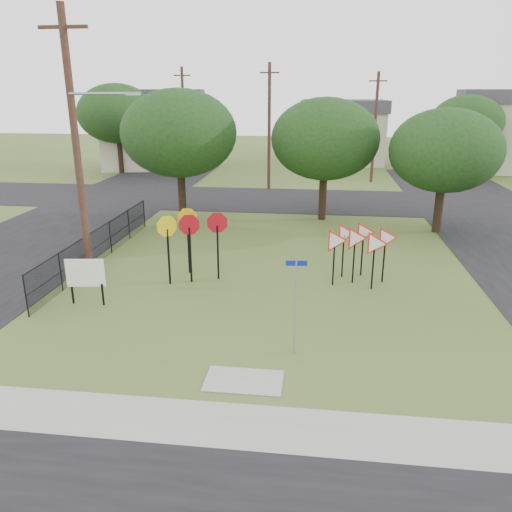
{
  "coord_description": "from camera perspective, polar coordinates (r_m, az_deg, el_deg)",
  "views": [
    {
      "loc": [
        1.69,
        -13.43,
        7.11
      ],
      "look_at": [
        -0.36,
        3.0,
        1.6
      ],
      "focal_mm": 35.0,
      "sensor_mm": 36.0,
      "label": 1
    }
  ],
  "objects": [
    {
      "name": "ground",
      "position": [
        15.29,
        -0.07,
        -9.31
      ],
      "size": [
        140.0,
        140.0,
        0.0
      ],
      "primitive_type": "plane",
      "color": "#3D5620"
    },
    {
      "name": "sidewalk",
      "position": [
        11.77,
        -2.76,
        -18.74
      ],
      "size": [
        30.0,
        1.6,
        0.02
      ],
      "primitive_type": "cube",
      "color": "gray",
      "rests_on": "ground"
    },
    {
      "name": "planting_strip",
      "position": [
        10.85,
        -3.92,
        -22.52
      ],
      "size": [
        30.0,
        0.8,
        0.02
      ],
      "primitive_type": "cube",
      "color": "#3D5620",
      "rests_on": "ground"
    },
    {
      "name": "street_left",
      "position": [
        28.05,
        -22.42,
        2.33
      ],
      "size": [
        8.0,
        50.0,
        0.02
      ],
      "primitive_type": "cube",
      "color": "black",
      "rests_on": "ground"
    },
    {
      "name": "street_far",
      "position": [
        34.22,
        4.14,
        6.39
      ],
      "size": [
        60.0,
        8.0,
        0.02
      ],
      "primitive_type": "cube",
      "color": "black",
      "rests_on": "ground"
    },
    {
      "name": "curb_pad",
      "position": [
        13.23,
        -1.41,
        -14.07
      ],
      "size": [
        2.0,
        1.2,
        0.02
      ],
      "primitive_type": "cube",
      "color": "gray",
      "rests_on": "ground"
    },
    {
      "name": "street_name_sign",
      "position": [
        13.77,
        4.53,
        -5.17
      ],
      "size": [
        0.58,
        0.08,
        2.8
      ],
      "color": "#93969B",
      "rests_on": "ground"
    },
    {
      "name": "stop_sign_cluster",
      "position": [
        19.33,
        -7.48,
        2.9
      ],
      "size": [
        2.5,
        1.64,
        2.71
      ],
      "color": "black",
      "rests_on": "ground"
    },
    {
      "name": "yield_sign_cluster",
      "position": [
        19.4,
        11.74,
        1.76
      ],
      "size": [
        2.89,
        1.66,
        2.28
      ],
      "color": "black",
      "rests_on": "ground"
    },
    {
      "name": "info_board",
      "position": [
        18.09,
        -18.92,
        -2.03
      ],
      "size": [
        1.32,
        0.21,
        1.66
      ],
      "color": "black",
      "rests_on": "ground"
    },
    {
      "name": "utility_pole_main",
      "position": [
        20.11,
        -19.72,
        11.95
      ],
      "size": [
        3.55,
        0.33,
        10.0
      ],
      "color": "#4C2E23",
      "rests_on": "ground"
    },
    {
      "name": "far_pole_a",
      "position": [
        37.69,
        1.52,
        14.59
      ],
      "size": [
        1.4,
        0.24,
        9.0
      ],
      "color": "#4C2E23",
      "rests_on": "ground"
    },
    {
      "name": "far_pole_b",
      "position": [
        41.74,
        13.43,
        14.14
      ],
      "size": [
        1.4,
        0.24,
        8.5
      ],
      "color": "#4C2E23",
      "rests_on": "ground"
    },
    {
      "name": "far_pole_c",
      "position": [
        45.05,
        -8.24,
        15.04
      ],
      "size": [
        1.4,
        0.24,
        9.0
      ],
      "color": "#4C2E23",
      "rests_on": "ground"
    },
    {
      "name": "fence_run",
      "position": [
        22.66,
        -17.43,
        1.33
      ],
      "size": [
        0.05,
        11.55,
        1.5
      ],
      "color": "black",
      "rests_on": "ground"
    },
    {
      "name": "house_left",
      "position": [
        50.08,
        -11.53,
        14.1
      ],
      "size": [
        10.58,
        8.88,
        7.2
      ],
      "color": "beige",
      "rests_on": "ground"
    },
    {
      "name": "house_mid",
      "position": [
        53.63,
        9.84,
        13.92
      ],
      "size": [
        8.4,
        8.4,
        6.2
      ],
      "color": "beige",
      "rests_on": "ground"
    },
    {
      "name": "house_right",
      "position": [
        52.16,
        26.0,
        12.82
      ],
      "size": [
        8.3,
        8.3,
        7.2
      ],
      "color": "beige",
      "rests_on": "ground"
    },
    {
      "name": "tree_near_left",
      "position": [
        28.58,
        -8.78,
        13.68
      ],
      "size": [
        6.4,
        6.4,
        7.27
      ],
      "color": "black",
      "rests_on": "ground"
    },
    {
      "name": "tree_near_mid",
      "position": [
        28.55,
        7.9,
        13.08
      ],
      "size": [
        6.0,
        6.0,
        6.8
      ],
      "color": "black",
      "rests_on": "ground"
    },
    {
      "name": "tree_near_right",
      "position": [
        27.32,
        20.82,
        11.18
      ],
      "size": [
        5.6,
        5.6,
        6.33
      ],
      "color": "black",
      "rests_on": "ground"
    },
    {
      "name": "tree_far_left",
      "position": [
        46.93,
        -15.62,
        15.4
      ],
      "size": [
        6.8,
        6.8,
        7.73
      ],
      "color": "black",
      "rests_on": "ground"
    },
    {
      "name": "tree_far_right",
      "position": [
        47.14,
        22.94,
        13.9
      ],
      "size": [
        6.0,
        6.0,
        6.8
      ],
      "color": "black",
      "rests_on": "ground"
    }
  ]
}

